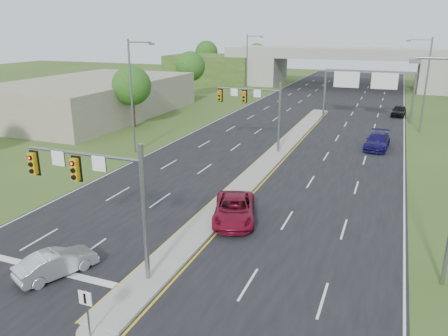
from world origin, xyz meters
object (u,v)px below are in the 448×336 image
Objects in this scene: overpass at (346,70)px; car_far_c at (399,111)px; keep_right_sign at (87,306)px; car_far_a at (234,209)px; signal_mast_near at (101,186)px; car_silver at (56,263)px; signal_mast_far at (257,105)px; sign_gantry at (367,81)px; car_far_b at (377,141)px.

overpass is 18.03× the size of car_far_c.
car_far_c is at bearing 78.61° from keep_right_sign.
keep_right_sign is 12.86m from car_far_a.
signal_mast_near is 4.78m from car_silver.
car_far_a is (3.76, -16.71, -3.93)m from signal_mast_far.
car_far_a is (-5.18, -36.70, -4.45)m from sign_gantry.
car_silver is (-2.29, -26.14, -4.04)m from signal_mast_far.
car_far_c is at bearing -69.81° from overpass.
signal_mast_near is 1.28× the size of car_far_b.
keep_right_sign is 0.55× the size of car_silver.
car_far_a reaches higher than car_far_c.
car_far_b is (11.40, 30.43, -3.91)m from signal_mast_near.
car_far_c is at bearing 75.19° from signal_mast_near.
sign_gantry is (6.68, 49.45, 3.72)m from keep_right_sign.
signal_mast_far is 55.13m from overpass.
signal_mast_near is 1.00× the size of signal_mast_far.
overpass reaches higher than sign_gantry.
overpass is 19.91× the size of car_silver.
sign_gantry is 2.88× the size of car_silver.
car_far_a is (1.50, 12.75, -0.72)m from keep_right_sign.
keep_right_sign reaches higher than car_silver.
car_silver is (-4.56, 3.32, -0.83)m from keep_right_sign.
car_far_c is (13.26, 25.17, -3.95)m from signal_mast_far.
car_far_c is at bearing 59.58° from car_far_a.
signal_mast_near is at bearing -101.25° from sign_gantry.
sign_gantry reaches higher than car_silver.
sign_gantry reaches higher than car_far_b.
signal_mast_near reaches higher than keep_right_sign.
keep_right_sign is 36.07m from car_far_b.
signal_mast_near is at bearing -90.00° from signal_mast_far.
car_far_c is (4.32, 5.17, -4.46)m from sign_gantry.
car_far_a is (1.50, -71.78, -2.76)m from overpass.
car_silver is 34.41m from car_far_b.
car_far_b is 1.23× the size of car_far_c.
car_far_a is at bearing -105.29° from car_far_b.
keep_right_sign is 0.50× the size of car_far_c.
keep_right_sign reaches higher than car_far_b.
keep_right_sign reaches higher than car_far_c.
car_silver is at bearing 143.94° from keep_right_sign.
car_silver is 0.73× the size of car_far_b.
overpass is at bearing 73.56° from car_far_a.
sign_gantry is at bearing -124.87° from car_far_c.
car_far_b is 19.82m from car_far_c.
sign_gantry is 2.12× the size of car_far_b.
overpass is at bearing 100.79° from sign_gantry.
signal_mast_far is 29.71m from keep_right_sign.
car_far_b reaches higher than car_far_c.
car_silver is (-4.56, -81.21, -2.87)m from overpass.
car_far_b is at bearing -90.14° from car_silver.
signal_mast_near is at bearing -106.79° from car_far_b.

